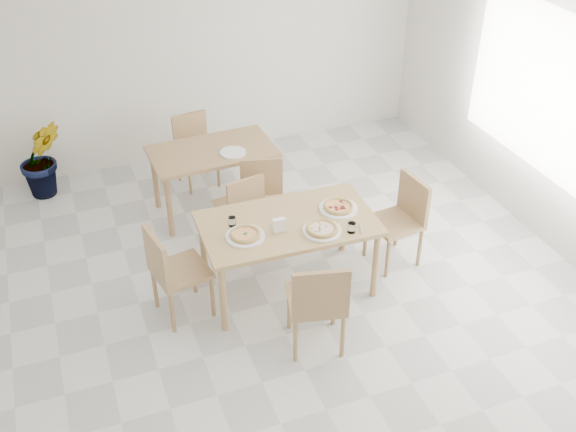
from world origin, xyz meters
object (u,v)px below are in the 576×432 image
object	(u,v)px
chair_west	(171,268)
napkin_holder	(279,226)
plate_margherita	(245,236)
chair_east	(402,215)
tumbler_b	(232,221)
plate_empty	(233,153)
tumbler_a	(352,228)
chair_south	(318,301)
plate_pepperoni	(338,209)
potted_plant	(42,158)
pizza_mushroom	(322,229)
chair_back_n	(194,144)
second_table	(213,158)
main_table	(288,229)
plate_mushroom	(322,231)
chair_back_s	(241,204)
chair_north	(263,196)
pizza_pepperoni	(338,206)
pizza_margherita	(245,234)

from	to	relation	value
chair_west	napkin_holder	xyz separation A→B (m)	(0.95, -0.11, 0.29)
plate_margherita	chair_east	bearing A→B (deg)	4.00
tumbler_b	plate_empty	xyz separation A→B (m)	(0.39, 1.26, -0.03)
tumbler_a	plate_empty	bearing A→B (deg)	107.74
chair_south	plate_margherita	size ratio (longest dim) A/B	2.71
plate_pepperoni	potted_plant	xyz separation A→B (m)	(-2.49, 2.52, -0.30)
pizza_mushroom	chair_back_n	xyz separation A→B (m)	(-0.54, 2.46, -0.30)
pizza_mushroom	second_table	distance (m)	1.86
second_table	plate_empty	distance (m)	0.26
main_table	plate_mushroom	bearing A→B (deg)	-45.96
chair_east	potted_plant	xyz separation A→B (m)	(-3.18, 2.52, -0.06)
chair_back_s	plate_pepperoni	bearing A→B (deg)	119.60
tumbler_b	second_table	bearing A→B (deg)	81.69
plate_margherita	chair_back_n	size ratio (longest dim) A/B	0.41
plate_mushroom	second_table	xyz separation A→B (m)	(-0.50, 1.78, -0.11)
chair_south	chair_west	distance (m)	1.32
chair_north	plate_pepperoni	size ratio (longest dim) A/B	2.48
chair_east	plate_pepperoni	world-z (taller)	chair_east
chair_west	pizza_pepperoni	size ratio (longest dim) A/B	3.12
pizza_pepperoni	tumbler_a	size ratio (longest dim) A/B	3.13
pizza_pepperoni	chair_north	bearing A→B (deg)	118.94
pizza_margherita	chair_back_s	distance (m)	1.00
chair_south	main_table	bearing A→B (deg)	-80.85
chair_west	chair_east	distance (m)	2.27
plate_margherita	pizza_margherita	distance (m)	0.02
pizza_margherita	plate_mushroom	bearing A→B (deg)	-13.71
chair_east	chair_back_s	bearing A→B (deg)	-127.32
chair_west	napkin_holder	world-z (taller)	chair_west
pizza_margherita	tumbler_a	xyz separation A→B (m)	(0.89, -0.26, 0.02)
plate_mushroom	second_table	distance (m)	1.86
chair_north	plate_pepperoni	bearing A→B (deg)	-46.43
tumbler_b	potted_plant	size ratio (longest dim) A/B	0.09
plate_empty	tumbler_a	bearing A→B (deg)	-72.26
pizza_pepperoni	chair_back_n	xyz separation A→B (m)	(-0.82, 2.20, -0.30)
napkin_holder	plate_margherita	bearing A→B (deg)	177.60
chair_north	plate_mushroom	bearing A→B (deg)	-66.19
pizza_pepperoni	chair_back_s	size ratio (longest dim) A/B	0.36
plate_pepperoni	pizza_margherita	world-z (taller)	pizza_margherita
pizza_margherita	chair_north	bearing A→B (deg)	63.01
plate_empty	potted_plant	bearing A→B (deg)	148.50
chair_back_s	plate_empty	size ratio (longest dim) A/B	2.99
main_table	tumbler_a	distance (m)	0.59
chair_west	tumbler_b	bearing A→B (deg)	-89.29
tumbler_a	second_table	world-z (taller)	tumbler_a
chair_south	plate_pepperoni	distance (m)	1.06
main_table	tumbler_b	world-z (taller)	tumbler_b
chair_south	chair_back_s	bearing A→B (deg)	-72.41
plate_margherita	pizza_pepperoni	world-z (taller)	pizza_pepperoni
main_table	napkin_holder	xyz separation A→B (m)	(-0.13, -0.12, 0.14)
second_table	plate_mushroom	bearing A→B (deg)	-76.57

